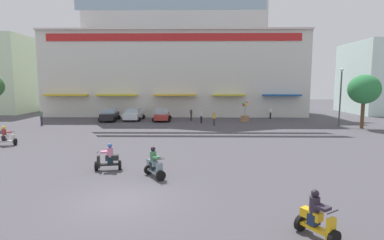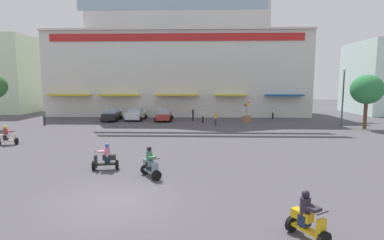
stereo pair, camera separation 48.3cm
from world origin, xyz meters
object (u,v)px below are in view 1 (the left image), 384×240
object	(u,v)px
parked_car_2	(162,115)
scooter_rider_1	(6,137)
pedestrian_2	(191,114)
pedestrian_4	(271,112)
parked_car_1	(134,114)
pedestrian_0	(214,118)
scooter_rider_5	(108,159)
streetlamp_near	(341,93)
parked_car_0	(110,115)
pedestrian_1	(41,116)
pedestrian_3	(201,115)
plaza_tree_1	(364,90)
balloon_vendor_cart	(245,114)
scooter_rider_3	(154,165)
scooter_rider_4	(317,219)

from	to	relation	value
parked_car_2	scooter_rider_1	world-z (taller)	scooter_rider_1
pedestrian_2	pedestrian_4	bearing A→B (deg)	12.80
parked_car_1	pedestrian_0	world-z (taller)	pedestrian_0
scooter_rider_5	pedestrian_0	distance (m)	18.92
parked_car_2	streetlamp_near	bearing A→B (deg)	-12.78
parked_car_0	scooter_rider_1	bearing A→B (deg)	-103.94
pedestrian_1	pedestrian_3	distance (m)	18.56
parked_car_0	scooter_rider_5	world-z (taller)	scooter_rider_5
plaza_tree_1	streetlamp_near	world-z (taller)	streetlamp_near
plaza_tree_1	parked_car_2	bearing A→B (deg)	164.55
parked_car_1	pedestrian_3	xyz separation A→B (m)	(8.75, -2.81, 0.16)
plaza_tree_1	balloon_vendor_cart	world-z (taller)	plaza_tree_1
parked_car_2	scooter_rider_3	world-z (taller)	scooter_rider_3
scooter_rider_3	pedestrian_2	xyz separation A→B (m)	(1.52, 22.96, 0.28)
parked_car_1	scooter_rider_5	bearing A→B (deg)	-81.77
pedestrian_3	pedestrian_4	world-z (taller)	pedestrian_4
parked_car_2	pedestrian_2	xyz separation A→B (m)	(3.72, -0.11, 0.19)
scooter_rider_5	parked_car_1	bearing A→B (deg)	98.23
pedestrian_1	balloon_vendor_cart	size ratio (longest dim) A/B	0.67
parked_car_0	streetlamp_near	bearing A→B (deg)	-9.29
scooter_rider_1	scooter_rider_3	bearing A→B (deg)	-31.61
scooter_rider_1	scooter_rider_5	distance (m)	11.83
scooter_rider_4	pedestrian_3	bearing A→B (deg)	96.62
parked_car_1	pedestrian_0	size ratio (longest dim) A/B	2.75
parked_car_1	scooter_rider_4	world-z (taller)	scooter_rider_4
parked_car_0	streetlamp_near	world-z (taller)	streetlamp_near
parked_car_2	scooter_rider_4	distance (m)	30.16
scooter_rider_5	balloon_vendor_cart	bearing A→B (deg)	62.53
parked_car_1	scooter_rider_4	xyz separation A→B (m)	(11.87, -29.75, -0.14)
balloon_vendor_cart	scooter_rider_3	bearing A→B (deg)	-110.23
streetlamp_near	pedestrian_3	bearing A→B (deg)	170.78
parked_car_0	parked_car_1	bearing A→B (deg)	17.15
pedestrian_0	scooter_rider_1	bearing A→B (deg)	-146.51
plaza_tree_1	pedestrian_4	size ratio (longest dim) A/B	3.44
pedestrian_0	pedestrian_3	world-z (taller)	pedestrian_3
parked_car_2	pedestrian_0	distance (m)	7.64
pedestrian_3	parked_car_0	bearing A→B (deg)	170.62
parked_car_0	scooter_rider_3	xyz separation A→B (m)	(8.86, -22.87, -0.10)
pedestrian_2	streetlamp_near	bearing A→B (deg)	-15.17
parked_car_1	parked_car_2	bearing A→B (deg)	-10.48
pedestrian_2	streetlamp_near	world-z (taller)	streetlamp_near
parked_car_0	pedestrian_0	xyz separation A→B (m)	(13.05, -3.99, 0.16)
parked_car_1	pedestrian_4	distance (m)	18.21
pedestrian_0	pedestrian_3	size ratio (longest dim) A/B	0.98
parked_car_2	parked_car_0	bearing A→B (deg)	-178.35
pedestrian_0	balloon_vendor_cart	xyz separation A→B (m)	(4.05, 3.47, 0.07)
scooter_rider_5	pedestrian_3	size ratio (longest dim) A/B	0.92
parked_car_0	scooter_rider_1	xyz separation A→B (m)	(-3.75, -15.11, -0.14)
scooter_rider_4	scooter_rider_5	xyz separation A→B (m)	(-8.62, 7.26, -0.02)
balloon_vendor_cart	streetlamp_near	bearing A→B (deg)	-21.54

